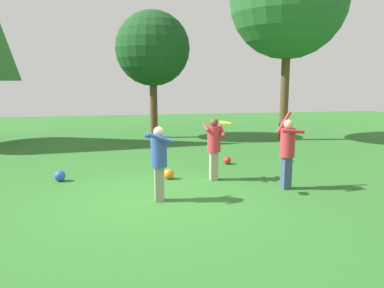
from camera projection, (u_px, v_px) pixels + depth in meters
The scene contains 11 objects.
ground_plane at pixel (155, 199), 8.10m from camera, with size 40.00×40.00×0.00m, color #2D6B28.
person_thrower at pixel (287, 148), 8.73m from camera, with size 0.58×0.53×1.82m.
person_catcher at pixel (159, 158), 7.85m from camera, with size 0.59×0.53×1.59m.
person_bystander at pixel (214, 144), 9.51m from camera, with size 0.51×0.57×1.60m.
frisbee at pixel (225, 123), 8.15m from camera, with size 0.37×0.37×0.07m.
ball_yellow at pixel (286, 158), 11.84m from camera, with size 0.22×0.22×0.22m, color yellow.
ball_blue at pixel (60, 176), 9.52m from camera, with size 0.28×0.28×0.28m, color blue.
ball_orange at pixel (169, 174), 9.73m from camera, with size 0.27×0.27×0.27m, color orange.
ball_red at pixel (227, 160), 11.45m from camera, with size 0.24×0.24×0.24m, color red.
tree_far_right at pixel (288, 0), 15.16m from camera, with size 4.77×4.77×8.15m.
tree_center at pixel (153, 49), 16.16m from camera, with size 3.21×3.21×5.49m.
Camera 1 is at (-0.68, -7.79, 2.55)m, focal length 35.04 mm.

